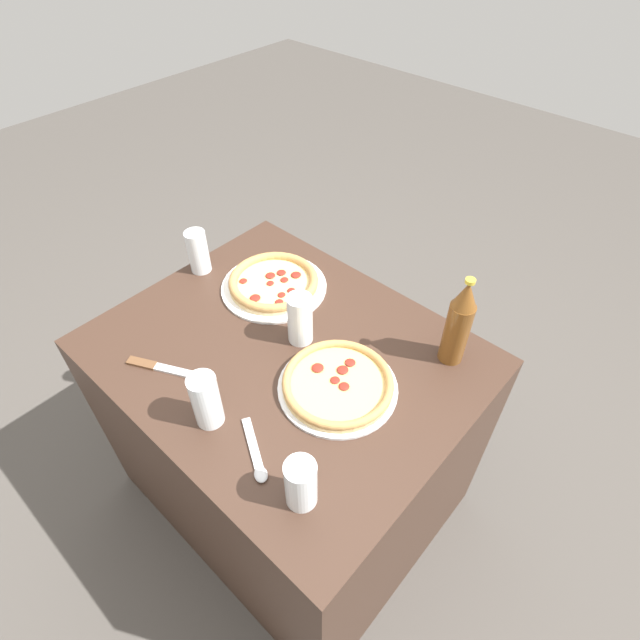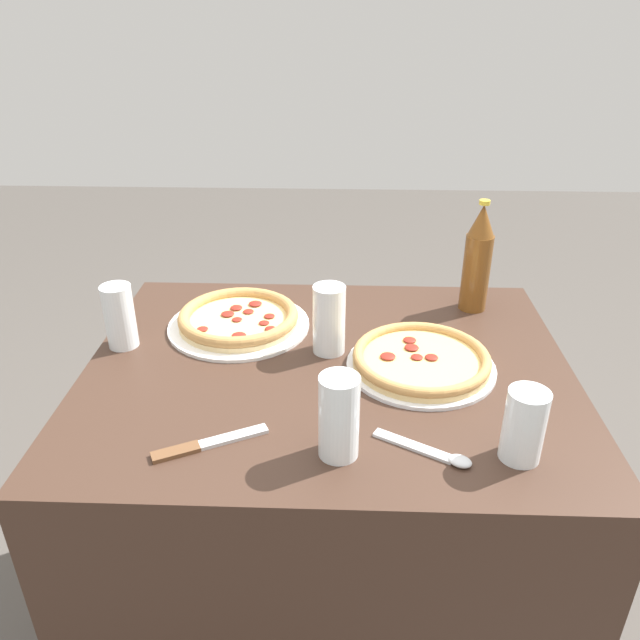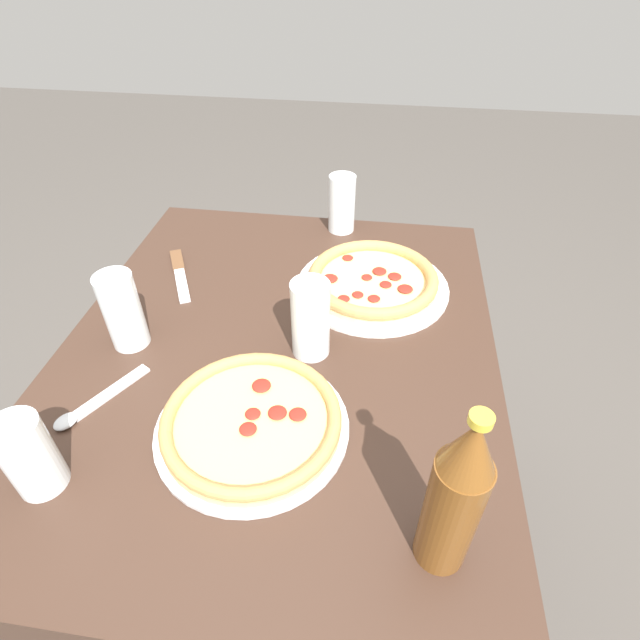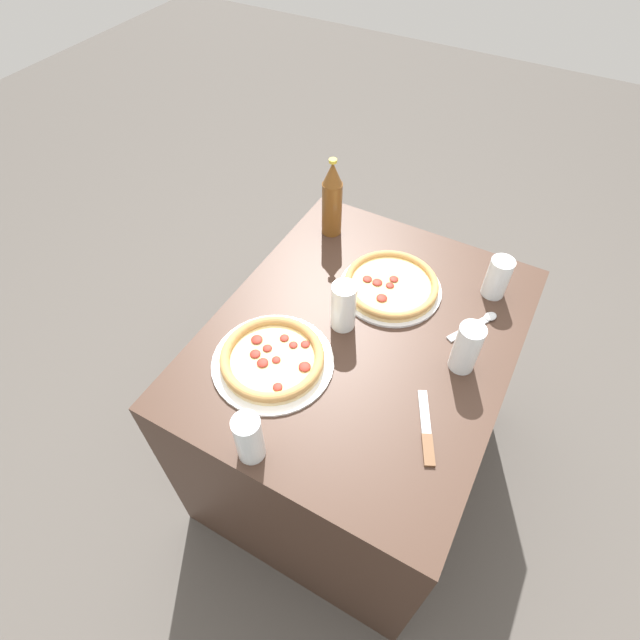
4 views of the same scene
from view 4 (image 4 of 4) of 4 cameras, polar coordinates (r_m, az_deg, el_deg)
name	(u,v)px [view 4 (image 4 of 4)]	position (r m, az deg, el deg)	size (l,w,h in m)	color
ground_plane	(350,454)	(2.04, 3.47, -15.07)	(8.00, 8.00, 0.00)	#4C4742
table	(355,404)	(1.70, 4.07, -9.55)	(0.99, 0.80, 0.76)	#3D281E
pizza_pepperoni	(391,285)	(1.49, 8.17, 3.94)	(0.30, 0.30, 0.04)	silver
pizza_veggie	(273,359)	(1.31, -5.45, -4.42)	(0.32, 0.32, 0.04)	white
glass_cola	(249,440)	(1.14, -8.10, -13.38)	(0.06, 0.06, 0.14)	white
glass_lemonade	(466,350)	(1.31, 16.35, -3.26)	(0.07, 0.07, 0.15)	white
glass_water	(497,279)	(1.53, 19.58, 4.44)	(0.07, 0.07, 0.13)	white
glass_mango_juice	(343,308)	(1.35, 2.68, 1.38)	(0.07, 0.07, 0.15)	white
beer_bottle	(332,199)	(1.61, 1.39, 13.61)	(0.06, 0.06, 0.27)	brown
knife	(426,430)	(1.24, 12.04, -12.24)	(0.19, 0.11, 0.01)	brown
spoon	(479,323)	(1.47, 17.71, -0.33)	(0.16, 0.11, 0.01)	silver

